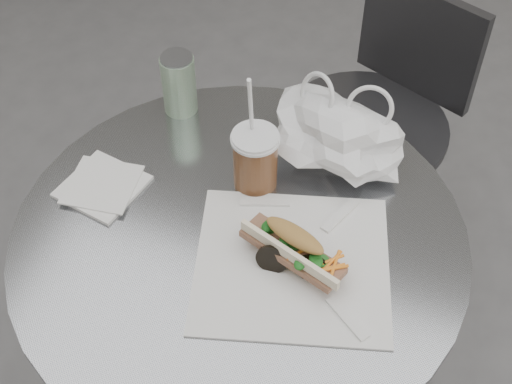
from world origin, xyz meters
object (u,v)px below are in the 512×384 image
(chair_far, at_px, (369,157))
(banh_mi, at_px, (293,248))
(drink_can, at_px, (179,84))
(iced_coffee, at_px, (255,158))
(cafe_table, at_px, (241,321))
(sunglasses, at_px, (292,264))

(chair_far, xyz_separation_m, banh_mi, (0.01, -0.67, 0.43))
(chair_far, height_order, drink_can, drink_can)
(iced_coffee, height_order, drink_can, iced_coffee)
(banh_mi, height_order, drink_can, drink_can)
(cafe_table, xyz_separation_m, sunglasses, (0.11, -0.04, 0.29))
(cafe_table, relative_size, iced_coffee, 3.13)
(cafe_table, distance_m, banh_mi, 0.33)
(cafe_table, xyz_separation_m, drink_can, (-0.22, 0.25, 0.34))
(chair_far, distance_m, drink_can, 0.68)
(cafe_table, bearing_deg, iced_coffee, 98.12)
(iced_coffee, relative_size, drink_can, 1.97)
(chair_far, xyz_separation_m, sunglasses, (0.01, -0.69, 0.41))
(sunglasses, bearing_deg, banh_mi, 101.69)
(cafe_table, relative_size, sunglasses, 6.46)
(iced_coffee, bearing_deg, chair_far, 78.05)
(cafe_table, distance_m, sunglasses, 0.32)
(chair_far, relative_size, sunglasses, 6.55)
(iced_coffee, distance_m, drink_can, 0.24)
(cafe_table, height_order, banh_mi, banh_mi)
(cafe_table, distance_m, chair_far, 0.66)
(chair_far, bearing_deg, iced_coffee, 99.49)
(cafe_table, xyz_separation_m, iced_coffee, (-0.02, 0.12, 0.33))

